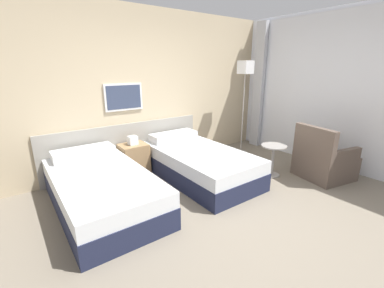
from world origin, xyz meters
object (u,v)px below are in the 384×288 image
Objects in this scene: bed_near_door at (102,189)px; armchair at (323,162)px; floor_lamp at (245,76)px; side_table at (273,155)px; bed_near_window at (198,163)px; nightstand at (134,158)px.

bed_near_door is 2.29× the size of armchair.
bed_near_door is 3.36m from floor_lamp.
side_table is at bearing 59.18° from armchair.
floor_lamp is 3.55× the size of side_table.
bed_near_door is at bearing 80.90° from armchair.
side_table is at bearing -14.58° from bed_near_door.
bed_near_window is 1.24m from side_table.
bed_near_window is at bearing 146.74° from side_table.
floor_lamp is at bearing 8.44° from bed_near_door.
floor_lamp is (2.27, -0.30, 1.29)m from nightstand.
floor_lamp is 2.11m from armchair.
floor_lamp is at bearing -7.62° from nightstand.
armchair reaches higher than side_table.
side_table is at bearing -111.94° from floor_lamp.
armchair is (3.19, -1.22, 0.03)m from bed_near_door.
armchair is at bearing -85.50° from floor_lamp.
bed_near_window is at bearing -43.97° from nightstand.
bed_near_door is 1.57m from bed_near_window.
bed_near_door is 1.09m from nightstand.
bed_near_door is at bearing -136.03° from nightstand.
floor_lamp is at bearing 68.06° from side_table.
armchair is (0.59, -0.54, -0.09)m from side_table.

